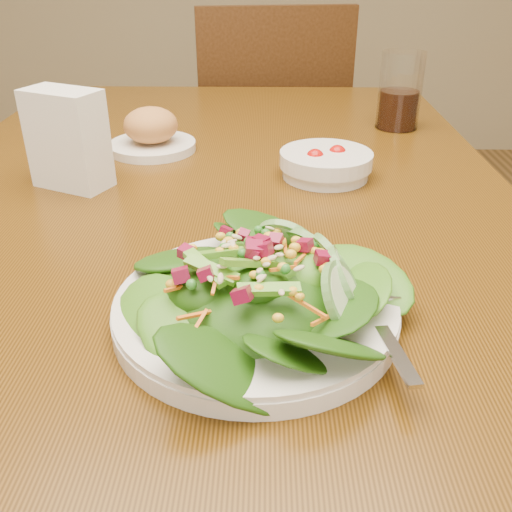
{
  "coord_description": "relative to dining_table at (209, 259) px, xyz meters",
  "views": [
    {
      "loc": [
        0.08,
        -0.75,
        1.07
      ],
      "look_at": [
        0.08,
        -0.28,
        0.81
      ],
      "focal_mm": 40.0,
      "sensor_mm": 36.0,
      "label": 1
    }
  ],
  "objects": [
    {
      "name": "dining_table",
      "position": [
        0.0,
        0.0,
        0.0
      ],
      "size": [
        0.9,
        1.4,
        0.75
      ],
      "color": "#59350D",
      "rests_on": "ground_plane"
    },
    {
      "name": "tomato_bowl",
      "position": [
        0.18,
        0.08,
        0.12
      ],
      "size": [
        0.14,
        0.14,
        0.05
      ],
      "color": "silver",
      "rests_on": "dining_table"
    },
    {
      "name": "drinking_glass",
      "position": [
        0.34,
        0.35,
        0.16
      ],
      "size": [
        0.08,
        0.08,
        0.14
      ],
      "color": "silver",
      "rests_on": "dining_table"
    },
    {
      "name": "salad_plate",
      "position": [
        0.09,
        -0.3,
        0.13
      ],
      "size": [
        0.27,
        0.27,
        0.08
      ],
      "rotation": [
        0.0,
        0.0,
        0.02
      ],
      "color": "silver",
      "rests_on": "dining_table"
    },
    {
      "name": "bread_plate",
      "position": [
        -0.11,
        0.2,
        0.13
      ],
      "size": [
        0.15,
        0.15,
        0.08
      ],
      "color": "silver",
      "rests_on": "dining_table"
    },
    {
      "name": "chair_far",
      "position": [
        0.09,
        0.91,
        -0.16
      ],
      "size": [
        0.49,
        0.49,
        0.93
      ],
      "rotation": [
        0.0,
        0.0,
        3.28
      ],
      "color": "#3E240E",
      "rests_on": "ground_plane"
    },
    {
      "name": "napkin_holder",
      "position": [
        -0.2,
        0.04,
        0.18
      ],
      "size": [
        0.12,
        0.1,
        0.14
      ],
      "rotation": [
        0.0,
        0.0,
        -0.43
      ],
      "color": "white",
      "rests_on": "dining_table"
    }
  ]
}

